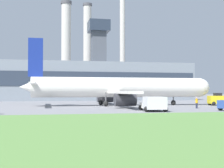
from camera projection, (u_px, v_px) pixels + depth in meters
name	position (u px, v px, depth m)	size (l,w,h in m)	color
ground_plane	(104.00, 106.00, 52.04)	(400.00, 400.00, 0.00)	gray
terminal_building	(82.00, 80.00, 87.22)	(62.19, 13.68, 22.49)	gray
smokestack_left	(66.00, 49.00, 116.81)	(4.09, 4.09, 36.39)	beige
smokestack_right	(87.00, 50.00, 120.91)	(3.55, 3.55, 36.69)	beige
smokestack_far	(123.00, 45.00, 117.96)	(2.32, 2.32, 39.77)	beige
airplane	(118.00, 88.00, 54.11)	(33.73, 29.98, 11.31)	white
pushback_tug	(218.00, 100.00, 55.29)	(3.42, 3.11, 2.20)	yellow
baggage_truck	(153.00, 104.00, 38.87)	(3.35, 5.34, 1.81)	white
ground_crew_person	(197.00, 103.00, 45.40)	(0.49, 0.49, 1.59)	#23283D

